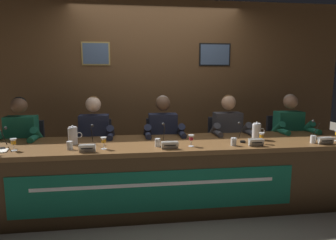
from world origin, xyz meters
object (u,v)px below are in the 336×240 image
object	(u,v)px
microphone_left	(92,138)
juice_glass_left	(104,141)
chair_far_right	(282,149)
water_pitcher_left_side	(73,136)
chair_far_left	(27,158)
nameplate_right	(256,142)
microphone_far_left	(3,142)
juice_glass_right	(262,136)
water_cup_far_right	(313,140)
panelist_left	(94,138)
chair_center	(162,153)
juice_glass_center	(191,138)
chair_right	(224,151)
chair_left	(96,156)
juice_glass_far_left	(13,142)
water_cup_left	(70,146)
panelist_far_left	(20,140)
nameplate_far_right	(326,140)
panelist_center	(164,136)
nameplate_center	(170,145)
water_pitcher_right_side	(257,131)
water_cup_center	(158,143)
microphone_far_right	(317,133)
water_cup_right	(234,142)
microphone_right	(242,135)
panelist_far_right	(291,133)
microphone_center	(164,136)

from	to	relation	value
microphone_left	juice_glass_left	bearing A→B (deg)	-52.88
chair_far_right	water_pitcher_left_side	distance (m)	2.87
chair_far_left	water_pitcher_left_side	xyz separation A→B (m)	(0.69, -0.60, 0.40)
nameplate_right	microphone_far_left	bearing A→B (deg)	174.83
juice_glass_right	water_cup_far_right	world-z (taller)	juice_glass_right
panelist_left	nameplate_right	distance (m)	1.93
chair_center	water_pitcher_left_side	bearing A→B (deg)	-150.11
juice_glass_center	chair_right	distance (m)	1.15
chair_left	microphone_left	size ratio (longest dim) A/B	4.25
juice_glass_far_left	water_cup_left	world-z (taller)	juice_glass_far_left
panelist_far_left	chair_left	xyz separation A→B (m)	(0.87, 0.20, -0.28)
chair_center	nameplate_far_right	world-z (taller)	chair_center
microphone_far_left	panelist_center	size ratio (longest dim) A/B	0.17
juice_glass_far_left	juice_glass_right	distance (m)	2.59
nameplate_center	water_pitcher_right_side	distance (m)	1.12
chair_far_left	chair_far_right	xyz separation A→B (m)	(3.47, 0.00, 0.00)
chair_left	water_cup_center	xyz separation A→B (m)	(0.73, -0.83, 0.34)
nameplate_center	water_cup_far_right	world-z (taller)	water_cup_far_right
chair_center	nameplate_right	world-z (taller)	chair_center
chair_far_left	nameplate_right	distance (m)	2.83
juice_glass_left	chair_far_right	bearing A→B (deg)	19.53
microphone_far_right	water_pitcher_left_side	xyz separation A→B (m)	(-2.80, 0.11, 0.02)
panelist_center	nameplate_right	xyz separation A→B (m)	(0.91, -0.74, 0.07)
water_cup_left	water_cup_far_right	xyz separation A→B (m)	(2.63, -0.06, 0.00)
nameplate_center	microphone_far_right	distance (m)	1.80
nameplate_far_right	water_cup_center	bearing A→B (deg)	175.86
water_cup_right	microphone_right	world-z (taller)	microphone_right
chair_center	juice_glass_center	size ratio (longest dim) A/B	7.40
juice_glass_center	nameplate_far_right	world-z (taller)	juice_glass_center
water_cup_center	panelist_center	bearing A→B (deg)	77.67
microphone_right	chair_far_right	distance (m)	1.23
water_cup_center	chair_right	xyz separation A→B (m)	(1.01, 0.83, -0.34)
juice_glass_left	water_cup_left	bearing A→B (deg)	175.83
microphone_far_left	juice_glass_center	distance (m)	1.94
microphone_left	chair_center	xyz separation A→B (m)	(0.83, 0.68, -0.38)
microphone_far_right	panelist_far_left	bearing A→B (deg)	171.70
water_pitcher_left_side	panelist_far_right	bearing A→B (deg)	8.17
chair_far_left	water_cup_right	bearing A→B (deg)	-20.43
chair_right	panelist_far_left	bearing A→B (deg)	-175.61
chair_right	juice_glass_right	xyz separation A→B (m)	(0.14, -0.85, 0.39)
chair_far_right	panelist_center	bearing A→B (deg)	-173.42
water_cup_right	chair_right	bearing A→B (deg)	77.70
microphone_far_left	chair_center	bearing A→B (deg)	22.38
water_pitcher_right_side	panelist_far_left	bearing A→B (deg)	171.12
panelist_left	water_cup_right	xyz separation A→B (m)	(1.54, -0.70, 0.06)
microphone_right	panelist_center	bearing A→B (deg)	147.24
chair_far_left	chair_right	xyz separation A→B (m)	(2.61, 0.00, 0.00)
water_cup_right	water_pitcher_left_side	world-z (taller)	water_pitcher_left_side
microphone_center	water_pitcher_right_side	distance (m)	1.10
chair_center	water_cup_far_right	bearing A→B (deg)	-29.51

